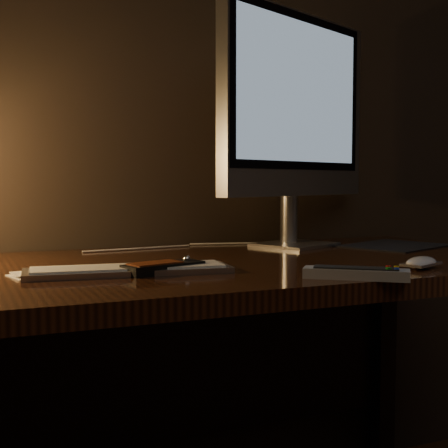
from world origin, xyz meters
name	(u,v)px	position (x,y,z in m)	size (l,w,h in m)	color
desk	(193,312)	(0.00, 1.93, 0.62)	(1.60, 0.75, 0.75)	#3C1D0D
monitor	(297,110)	(0.36, 2.07, 1.13)	(0.57, 0.29, 0.64)	silver
keyboard	(129,270)	(-0.20, 1.76, 0.76)	(0.41, 0.11, 0.02)	silver
mousepad	(394,245)	(0.62, 1.97, 0.75)	(0.28, 0.22, 0.00)	black
mouse	(421,264)	(0.38, 1.58, 0.76)	(0.09, 0.05, 0.02)	white
media_remote	(164,267)	(-0.13, 1.74, 0.76)	(0.18, 0.11, 0.03)	black
tv_remote	(356,273)	(0.17, 1.52, 0.76)	(0.18, 0.16, 0.03)	gray
papers	(43,274)	(-0.36, 1.80, 0.75)	(0.12, 0.08, 0.01)	white
cable	(192,246)	(0.08, 2.16, 0.75)	(0.01, 0.01, 0.59)	white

